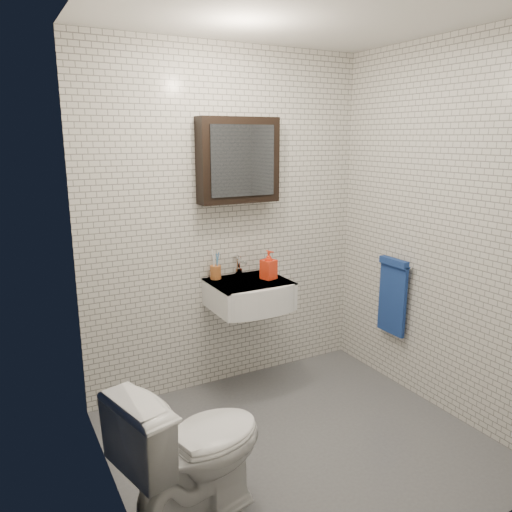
# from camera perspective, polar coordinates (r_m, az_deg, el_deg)

# --- Properties ---
(ground) EXTENTS (2.20, 2.00, 0.01)m
(ground) POSITION_cam_1_polar(r_m,az_deg,el_deg) (3.33, 5.02, -20.47)
(ground) COLOR #515359
(ground) RESTS_ON ground
(room_shell) EXTENTS (2.22, 2.02, 2.51)m
(room_shell) POSITION_cam_1_polar(r_m,az_deg,el_deg) (2.80, 5.64, 5.25)
(room_shell) COLOR silver
(room_shell) RESTS_ON ground
(washbasin) EXTENTS (0.55, 0.50, 0.20)m
(washbasin) POSITION_cam_1_polar(r_m,az_deg,el_deg) (3.60, -0.52, -4.45)
(washbasin) COLOR white
(washbasin) RESTS_ON room_shell
(faucet) EXTENTS (0.06, 0.20, 0.15)m
(faucet) POSITION_cam_1_polar(r_m,az_deg,el_deg) (3.72, -1.95, -1.26)
(faucet) COLOR silver
(faucet) RESTS_ON washbasin
(mirror_cabinet) EXTENTS (0.60, 0.15, 0.60)m
(mirror_cabinet) POSITION_cam_1_polar(r_m,az_deg,el_deg) (3.60, -2.02, 10.86)
(mirror_cabinet) COLOR black
(mirror_cabinet) RESTS_ON room_shell
(towel_rail) EXTENTS (0.09, 0.30, 0.58)m
(towel_rail) POSITION_cam_1_polar(r_m,az_deg,el_deg) (3.88, 15.36, -4.11)
(towel_rail) COLOR silver
(towel_rail) RESTS_ON room_shell
(toothbrush_cup) EXTENTS (0.08, 0.08, 0.22)m
(toothbrush_cup) POSITION_cam_1_polar(r_m,az_deg,el_deg) (3.66, -4.65, -1.78)
(toothbrush_cup) COLOR #A35828
(toothbrush_cup) RESTS_ON washbasin
(soap_bottle) EXTENTS (0.12, 0.12, 0.21)m
(soap_bottle) POSITION_cam_1_polar(r_m,az_deg,el_deg) (3.63, 1.45, -1.01)
(soap_bottle) COLOR orange
(soap_bottle) RESTS_ON washbasin
(toilet) EXTENTS (0.83, 0.60, 0.76)m
(toilet) POSITION_cam_1_polar(r_m,az_deg,el_deg) (2.62, -7.14, -21.06)
(toilet) COLOR white
(toilet) RESTS_ON ground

